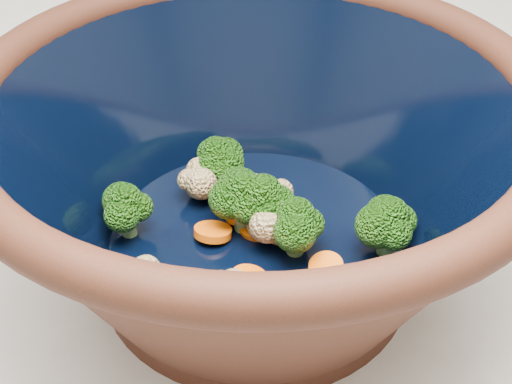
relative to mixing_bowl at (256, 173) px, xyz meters
The scene contains 2 objects.
mixing_bowl is the anchor object (origin of this frame).
vegetable_pile 0.03m from the mixing_bowl, 105.84° to the left, with size 0.22×0.19×0.06m.
Camera 1 is at (0.04, -0.47, 1.29)m, focal length 50.00 mm.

